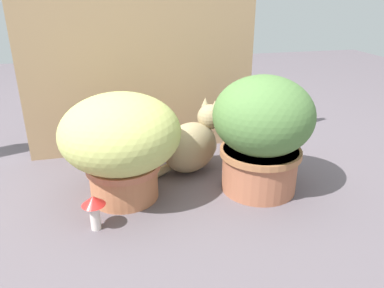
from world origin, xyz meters
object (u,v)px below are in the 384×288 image
object	(u,v)px
grass_planter	(121,141)
leafy_planter	(262,131)
mushroom_ornament_red	(94,206)
cat	(193,144)

from	to	relation	value
grass_planter	leafy_planter	bearing A→B (deg)	-6.11
grass_planter	leafy_planter	xyz separation A→B (m)	(0.52, -0.06, 0.01)
leafy_planter	mushroom_ornament_red	distance (m)	0.67
grass_planter	mushroom_ornament_red	bearing A→B (deg)	-120.13
grass_planter	cat	distance (m)	0.37
leafy_planter	cat	world-z (taller)	leafy_planter
grass_planter	mushroom_ornament_red	world-z (taller)	grass_planter
mushroom_ornament_red	grass_planter	bearing A→B (deg)	59.87
cat	mushroom_ornament_red	bearing A→B (deg)	-139.69
leafy_planter	mushroom_ornament_red	world-z (taller)	leafy_planter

